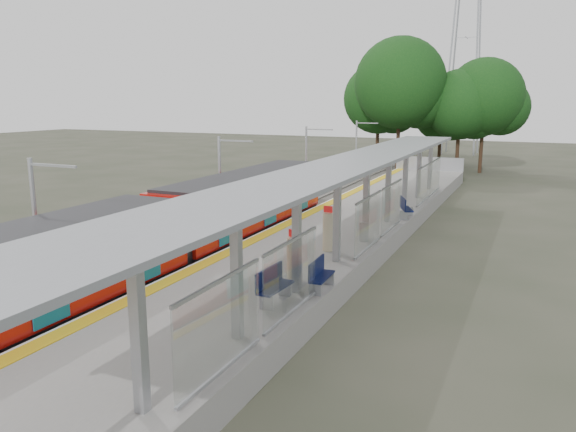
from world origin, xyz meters
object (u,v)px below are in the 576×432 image
object	(u,v)px
bench_mid	(319,274)
bench_far	(405,207)
bench_near	(273,284)
info_pillar_near	(293,259)
info_pillar_far	(328,232)
litter_bin	(364,232)
train	(163,233)

from	to	relation	value
bench_mid	bench_far	xyz separation A→B (m)	(-0.00, 12.89, 0.02)
bench_near	info_pillar_near	distance (m)	2.17
bench_mid	bench_near	bearing A→B (deg)	-120.13
bench_far	info_pillar_far	world-z (taller)	info_pillar_far
info_pillar_near	litter_bin	distance (m)	6.64
bench_far	litter_bin	size ratio (longest dim) A/B	1.92
bench_near	info_pillar_near	size ratio (longest dim) A/B	0.90
bench_mid	litter_bin	size ratio (longest dim) A/B	1.80
bench_near	info_pillar_far	bearing A→B (deg)	97.89
bench_near	info_pillar_far	size ratio (longest dim) A/B	0.88
train	info_pillar_near	bearing A→B (deg)	-5.72
litter_bin	info_pillar_far	bearing A→B (deg)	-112.31
info_pillar_far	bench_mid	bearing A→B (deg)	-71.69
train	bench_mid	bearing A→B (deg)	-7.96
info_pillar_far	litter_bin	xyz separation A→B (m)	(0.91, 2.23, -0.40)
litter_bin	bench_far	bearing A→B (deg)	84.74
bench_mid	train	bearing A→B (deg)	169.40
litter_bin	bench_near	bearing A→B (deg)	-92.37
bench_mid	info_pillar_far	xyz separation A→B (m)	(-1.46, 4.77, 0.28)
train	litter_bin	bearing A→B (deg)	42.45
info_pillar_far	info_pillar_near	bearing A→B (deg)	-84.72
train	info_pillar_near	world-z (taller)	train
bench_mid	info_pillar_far	distance (m)	5.00
info_pillar_far	train	bearing A→B (deg)	-144.96
bench_far	info_pillar_far	size ratio (longest dim) A/B	0.86
bench_far	info_pillar_near	distance (m)	12.55
bench_far	info_pillar_near	world-z (taller)	info_pillar_near
info_pillar_near	info_pillar_far	size ratio (longest dim) A/B	0.97
info_pillar_near	train	bearing A→B (deg)	-162.35
info_pillar_near	bench_mid	bearing A→B (deg)	4.35
info_pillar_far	bench_near	bearing A→B (deg)	-83.87
bench_mid	bench_far	world-z (taller)	bench_far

